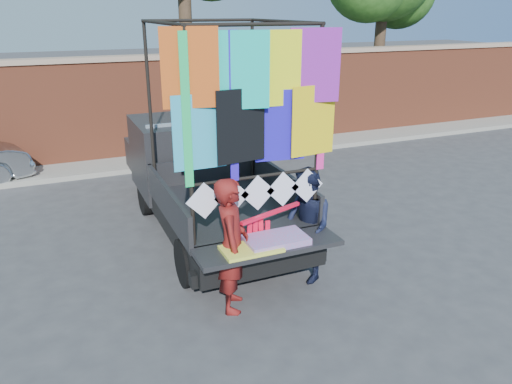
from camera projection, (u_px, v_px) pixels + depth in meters
name	position (u px, v px, depth m)	size (l,w,h in m)	color
ground	(280.00, 274.00, 7.37)	(90.00, 90.00, 0.00)	#38383A
brick_wall	(164.00, 105.00, 12.96)	(30.00, 0.45, 2.61)	#9B472D
curb	(174.00, 159.00, 12.79)	(30.00, 1.20, 0.12)	gray
pickup_truck	(197.00, 173.00, 9.02)	(2.24, 5.63, 3.55)	black
woman	(232.00, 245.00, 6.28)	(0.65, 0.43, 1.78)	maroon
man	(306.00, 225.00, 7.00)	(0.81, 0.63, 1.66)	#131831
streamer_bundle	(264.00, 229.00, 6.55)	(0.99, 0.39, 0.70)	#FF0D2E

